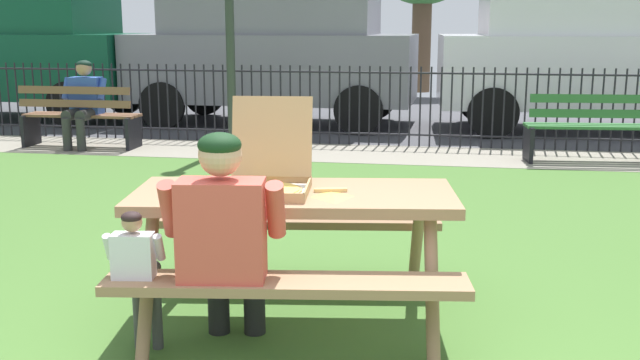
{
  "coord_description": "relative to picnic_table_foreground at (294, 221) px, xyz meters",
  "views": [
    {
      "loc": [
        0.56,
        -2.61,
        1.7
      ],
      "look_at": [
        -0.19,
        1.79,
        0.75
      ],
      "focal_mm": 41.79,
      "sensor_mm": 36.0,
      "label": 1
    }
  ],
  "objects": [
    {
      "name": "adult_at_table",
      "position": [
        -0.24,
        -0.54,
        0.06
      ],
      "size": [
        0.63,
        0.63,
        1.19
      ],
      "color": "black",
      "rests_on": "ground"
    },
    {
      "name": "person_on_park_bench",
      "position": [
        -4.07,
        5.51,
        0.06
      ],
      "size": [
        0.61,
        0.59,
        1.19
      ],
      "color": "#2F2F2F",
      "rests_on": "ground"
    },
    {
      "name": "ground",
      "position": [
        0.27,
        0.48,
        -0.61
      ],
      "size": [
        28.0,
        11.7,
        0.02
      ],
      "primitive_type": "cube",
      "color": "#456F2E"
    },
    {
      "name": "pizza_box_open",
      "position": [
        -0.15,
        0.0,
        0.27
      ],
      "size": [
        0.52,
        0.58,
        0.51
      ],
      "color": "tan",
      "rests_on": "picnic_table_foreground"
    },
    {
      "name": "parked_car_center",
      "position": [
        -2.05,
        8.31,
        0.71
      ],
      "size": [
        4.76,
        2.19,
        2.46
      ],
      "color": "slate",
      "rests_on": "ground"
    },
    {
      "name": "parked_car_right",
      "position": [
        3.06,
        8.31,
        0.71
      ],
      "size": [
        4.8,
        2.29,
        2.46
      ],
      "color": "white",
      "rests_on": "ground"
    },
    {
      "name": "park_bench_left",
      "position": [
        -4.13,
        5.49,
        -0.18
      ],
      "size": [
        1.6,
        0.46,
        0.85
      ],
      "color": "brown",
      "rests_on": "ground"
    },
    {
      "name": "cobblestone_walkway",
      "position": [
        0.27,
        5.63,
        -0.6
      ],
      "size": [
        28.0,
        1.4,
        0.01
      ],
      "primitive_type": "cube",
      "color": "gray"
    },
    {
      "name": "street_asphalt",
      "position": [
        0.27,
        9.82,
        -0.6
      ],
      "size": [
        28.0,
        6.99,
        0.01
      ],
      "primitive_type": "cube",
      "color": "#424247"
    },
    {
      "name": "child_at_table",
      "position": [
        -0.67,
        -0.63,
        -0.1
      ],
      "size": [
        0.3,
        0.3,
        0.8
      ],
      "color": "#414141",
      "rests_on": "ground"
    },
    {
      "name": "park_bench_center",
      "position": [
        2.62,
        5.49,
        -0.18
      ],
      "size": [
        1.63,
        0.59,
        0.85
      ],
      "color": "#2F6A33",
      "rests_on": "ground"
    },
    {
      "name": "iron_fence_streetside",
      "position": [
        0.27,
        6.33,
        -0.03
      ],
      "size": [
        18.81,
        0.03,
        1.11
      ],
      "color": "black",
      "rests_on": "ground"
    },
    {
      "name": "picnic_table_foreground",
      "position": [
        0.0,
        0.0,
        0.0
      ],
      "size": [
        1.98,
        1.71,
        0.79
      ],
      "color": "#9B7353",
      "rests_on": "ground"
    },
    {
      "name": "pizza_slice_on_table",
      "position": [
        0.23,
        -0.07,
        0.18
      ],
      "size": [
        0.23,
        0.28,
        0.02
      ],
      "color": "#F2C053",
      "rests_on": "picnic_table_foreground"
    },
    {
      "name": "parked_car_left",
      "position": [
        -6.78,
        8.31,
        0.71
      ],
      "size": [
        4.79,
        2.25,
        2.46
      ],
      "color": "#0E492F",
      "rests_on": "ground"
    }
  ]
}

